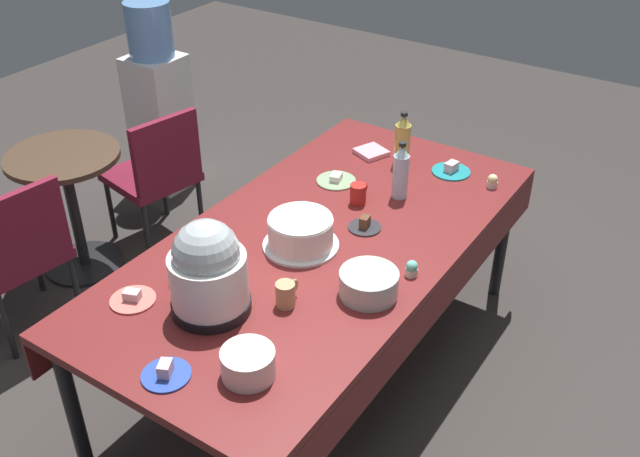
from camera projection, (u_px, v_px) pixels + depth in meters
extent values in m
plane|color=#383330|center=(320.00, 368.00, 3.48)|extent=(9.00, 9.00, 0.00)
cube|color=maroon|center=(320.00, 242.00, 3.08)|extent=(2.20, 1.10, 0.04)
cylinder|color=black|center=(503.00, 238.00, 3.78)|extent=(0.06, 0.06, 0.71)
cylinder|color=black|center=(73.00, 408.00, 2.79)|extent=(0.06, 0.06, 0.71)
cylinder|color=black|center=(350.00, 188.00, 4.21)|extent=(0.06, 0.06, 0.71)
cube|color=maroon|center=(434.00, 307.00, 2.89)|extent=(2.20, 0.01, 0.18)
cube|color=maroon|center=(223.00, 226.00, 3.39)|extent=(2.20, 0.01, 0.18)
cylinder|color=silver|center=(301.00, 245.00, 3.02)|extent=(0.32, 0.32, 0.01)
cylinder|color=white|center=(301.00, 232.00, 2.98)|extent=(0.27, 0.27, 0.12)
cylinder|color=white|center=(300.00, 219.00, 2.94)|extent=(0.27, 0.27, 0.01)
cylinder|color=black|center=(212.00, 305.00, 2.66)|extent=(0.30, 0.30, 0.04)
cylinder|color=white|center=(209.00, 279.00, 2.60)|extent=(0.28, 0.28, 0.20)
sphere|color=#B2BCC1|center=(206.00, 253.00, 2.54)|extent=(0.24, 0.24, 0.24)
cylinder|color=#B2C6BC|center=(369.00, 284.00, 2.72)|extent=(0.23, 0.23, 0.10)
cylinder|color=silver|center=(248.00, 363.00, 2.36)|extent=(0.18, 0.18, 0.10)
cylinder|color=#2D2D33|center=(365.00, 227.00, 3.13)|extent=(0.14, 0.14, 0.01)
cube|color=brown|center=(365.00, 222.00, 3.12)|extent=(0.06, 0.04, 0.05)
cylinder|color=teal|center=(451.00, 171.00, 3.55)|extent=(0.19, 0.19, 0.01)
cube|color=beige|center=(452.00, 167.00, 3.54)|extent=(0.07, 0.06, 0.05)
cylinder|color=#8CA87F|center=(336.00, 181.00, 3.48)|extent=(0.19, 0.19, 0.01)
cube|color=white|center=(336.00, 177.00, 3.47)|extent=(0.08, 0.06, 0.03)
cylinder|color=#2D4CB2|center=(166.00, 375.00, 2.38)|extent=(0.17, 0.17, 0.01)
cube|color=beige|center=(165.00, 369.00, 2.37)|extent=(0.07, 0.06, 0.05)
cylinder|color=#E07266|center=(133.00, 300.00, 2.71)|extent=(0.17, 0.17, 0.01)
cube|color=beige|center=(132.00, 295.00, 2.70)|extent=(0.06, 0.07, 0.04)
cylinder|color=beige|center=(305.00, 211.00, 3.22)|extent=(0.05, 0.05, 0.03)
sphere|color=brown|center=(304.00, 206.00, 3.20)|extent=(0.05, 0.05, 0.05)
cylinder|color=beige|center=(186.00, 259.00, 2.92)|extent=(0.05, 0.05, 0.03)
sphere|color=beige|center=(186.00, 253.00, 2.90)|extent=(0.05, 0.05, 0.05)
cylinder|color=beige|center=(492.00, 184.00, 3.42)|extent=(0.05, 0.05, 0.03)
sphere|color=beige|center=(493.00, 179.00, 3.41)|extent=(0.05, 0.05, 0.05)
cylinder|color=beige|center=(176.00, 280.00, 2.80)|extent=(0.05, 0.05, 0.03)
sphere|color=beige|center=(175.00, 274.00, 2.78)|extent=(0.05, 0.05, 0.05)
cylinder|color=beige|center=(411.00, 272.00, 2.84)|extent=(0.05, 0.05, 0.03)
sphere|color=#6BC6B2|center=(412.00, 266.00, 2.83)|extent=(0.05, 0.05, 0.05)
cylinder|color=gold|center=(402.00, 145.00, 3.58)|extent=(0.08, 0.08, 0.21)
cone|color=gold|center=(404.00, 120.00, 3.51)|extent=(0.07, 0.07, 0.05)
cylinder|color=black|center=(404.00, 114.00, 3.49)|extent=(0.04, 0.04, 0.02)
cylinder|color=silver|center=(400.00, 176.00, 3.30)|extent=(0.07, 0.07, 0.21)
cone|color=silver|center=(402.00, 151.00, 3.23)|extent=(0.07, 0.07, 0.05)
cylinder|color=black|center=(403.00, 144.00, 3.21)|extent=(0.03, 0.03, 0.02)
cylinder|color=tan|center=(285.00, 294.00, 2.67)|extent=(0.07, 0.07, 0.10)
torus|color=tan|center=(293.00, 287.00, 2.70)|extent=(0.06, 0.01, 0.06)
cylinder|color=#B2231E|center=(358.00, 194.00, 3.29)|extent=(0.07, 0.07, 0.09)
torus|color=#B2231E|center=(364.00, 189.00, 3.32)|extent=(0.06, 0.01, 0.06)
cube|color=pink|center=(371.00, 152.00, 3.71)|extent=(0.18, 0.18, 0.02)
cube|color=maroon|center=(12.00, 255.00, 3.53)|extent=(0.49, 0.49, 0.05)
cube|color=maroon|center=(23.00, 231.00, 3.30)|extent=(0.42, 0.09, 0.40)
cylinder|color=black|center=(36.00, 260.00, 3.88)|extent=(0.03, 0.03, 0.40)
cylinder|color=black|center=(76.00, 289.00, 3.67)|extent=(0.03, 0.03, 0.40)
cylinder|color=black|center=(7.00, 326.00, 3.43)|extent=(0.03, 0.03, 0.40)
cube|color=maroon|center=(151.00, 176.00, 4.19)|extent=(0.52, 0.52, 0.05)
cube|color=maroon|center=(166.00, 153.00, 3.95)|extent=(0.42, 0.12, 0.40)
cylinder|color=black|center=(164.00, 187.00, 4.54)|extent=(0.04, 0.04, 0.40)
cylinder|color=black|center=(111.00, 209.00, 4.32)|extent=(0.04, 0.04, 0.40)
cylinder|color=black|center=(201.00, 209.00, 4.32)|extent=(0.04, 0.04, 0.40)
cylinder|color=black|center=(147.00, 234.00, 4.09)|extent=(0.04, 0.04, 0.40)
cylinder|color=#473323|center=(62.00, 156.00, 3.79)|extent=(0.60, 0.60, 0.03)
cylinder|color=black|center=(74.00, 213.00, 3.99)|extent=(0.06, 0.06, 0.67)
cylinder|color=black|center=(86.00, 264.00, 4.17)|extent=(0.44, 0.44, 0.02)
cube|color=silver|center=(162.00, 123.00, 4.74)|extent=(0.32, 0.32, 0.90)
cylinder|color=#6699D8|center=(149.00, 29.00, 4.41)|extent=(0.28, 0.28, 0.34)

